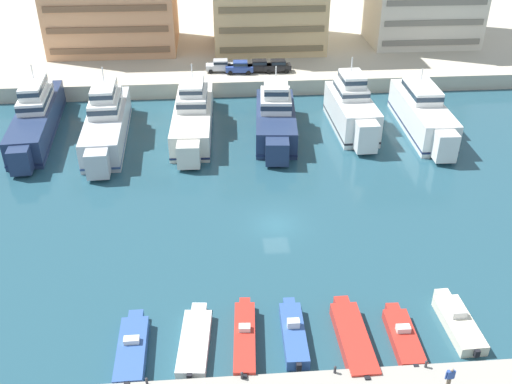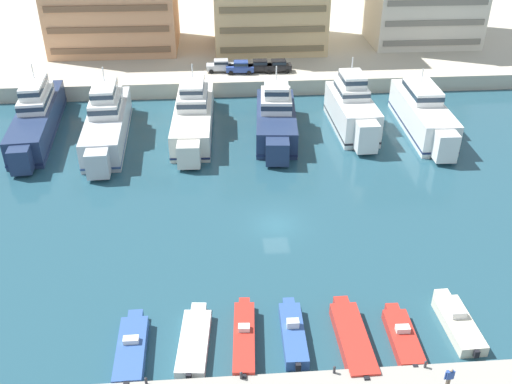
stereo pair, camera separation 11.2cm
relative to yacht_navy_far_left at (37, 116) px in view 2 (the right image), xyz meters
The scene contains 24 objects.
ground_plane 36.19m from the yacht_navy_far_left, 39.31° to the right, with size 400.00×400.00×0.00m, color #234C5B.
quay_promenade 53.19m from the yacht_navy_far_left, 58.30° to the left, with size 180.00×70.00×2.26m, color #BCB29E.
yacht_navy_far_left is the anchor object (origin of this frame).
yacht_silver_left 9.40m from the yacht_navy_far_left, 15.15° to the right, with size 5.19×21.05×8.42m.
yacht_ivory_mid_left 19.63m from the yacht_navy_far_left, ahead, with size 5.30×21.38×7.93m.
yacht_navy_center_left 30.09m from the yacht_navy_far_left, ahead, with size 6.07×17.83×8.16m.
yacht_white_center 39.88m from the yacht_navy_far_left, ahead, with size 4.83×15.54×8.84m.
yacht_white_center_right 48.80m from the yacht_navy_far_left, ahead, with size 4.82×19.07×7.33m.
motorboat_blue_far_left 41.58m from the yacht_navy_far_left, 67.60° to the right, with size 2.08×7.25×1.33m.
motorboat_white_left 42.98m from the yacht_navy_far_left, 61.81° to the right, with size 2.61×7.41×0.81m.
motorboat_red_mid_left 45.00m from the yacht_navy_far_left, 57.86° to the right, with size 1.97×7.89×1.47m.
motorboat_blue_center_left 46.77m from the yacht_navy_far_left, 53.86° to the right, with size 1.78×6.98×1.49m.
motorboat_red_center 50.11m from the yacht_navy_far_left, 50.56° to the right, with size 2.17×8.28×1.01m.
motorboat_red_center_right 52.57m from the yacht_navy_far_left, 47.41° to the right, with size 1.95×6.55×1.25m.
motorboat_cream_mid_right 55.02m from the yacht_navy_far_left, 43.13° to the right, with size 2.22×6.86×1.48m.
car_silver_far_left 27.87m from the yacht_navy_far_left, 32.65° to the left, with size 4.12×1.95×1.80m.
car_blue_left 29.94m from the yacht_navy_far_left, 28.15° to the left, with size 4.18×2.08×1.80m.
car_black_mid_left 32.66m from the yacht_navy_far_left, 26.32° to the left, with size 4.11×1.95×1.80m.
car_black_center_left 35.10m from the yacht_navy_far_left, 24.00° to the left, with size 4.15×2.01×1.80m.
pedestrian_near_edge 57.22m from the yacht_navy_far_left, 49.76° to the right, with size 0.68×0.26×1.75m.
bollard_west 45.35m from the yacht_navy_far_left, 67.67° to the right, with size 0.20×0.20×0.61m.
bollard_west_mid 48.09m from the yacht_navy_far_left, 60.73° to the right, with size 0.20×0.20×0.61m.
bollard_east_mid 51.46m from the yacht_navy_far_left, 54.61° to the right, with size 0.20×0.20×0.61m.
bollard_east 55.33m from the yacht_navy_far_left, 49.30° to the right, with size 0.20×0.20×0.61m.
Camera 2 is at (-5.41, -45.16, 31.26)m, focal length 40.00 mm.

